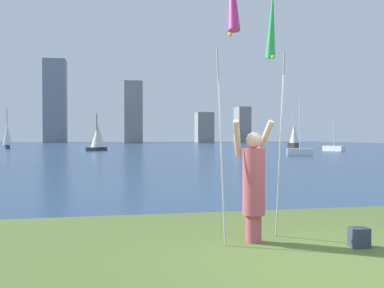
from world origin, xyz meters
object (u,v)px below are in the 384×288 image
at_px(bag, 359,238).
at_px(sailboat_3, 334,148).
at_px(sailboat_2, 98,138).
at_px(sailboat_8, 7,135).
at_px(kite_flag_left, 232,0).
at_px(person, 254,182).
at_px(sailboat_6, 294,136).
at_px(kite_flag_right, 272,30).
at_px(sailboat_1, 300,151).

bearing_deg(bag, sailboat_3, 60.27).
relative_size(sailboat_2, sailboat_8, 0.77).
bearing_deg(bag, kite_flag_left, 176.70).
height_order(sailboat_3, sailboat_8, sailboat_8).
bearing_deg(person, kite_flag_left, -126.47).
bearing_deg(sailboat_6, kite_flag_right, -115.33).
relative_size(sailboat_3, sailboat_6, 0.65).
xyz_separation_m(kite_flag_left, sailboat_8, (-16.14, 50.76, -1.66)).
distance_m(kite_flag_right, sailboat_2, 39.84).
bearing_deg(bag, sailboat_1, 65.95).
height_order(sailboat_1, sailboat_3, sailboat_1).
xyz_separation_m(kite_flag_left, kite_flag_right, (0.94, 0.90, -0.13)).
xyz_separation_m(kite_flag_left, sailboat_6, (22.99, 47.47, -1.82)).
xyz_separation_m(bag, sailboat_8, (-17.99, 50.87, 1.62)).
xyz_separation_m(person, kite_flag_right, (0.47, 0.46, 2.39)).
relative_size(person, sailboat_1, 0.34).
height_order(sailboat_1, sailboat_8, sailboat_8).
distance_m(person, sailboat_8, 53.00).
relative_size(person, kite_flag_left, 0.45).
relative_size(kite_flag_right, sailboat_8, 0.74).
bearing_deg(sailboat_3, sailboat_1, -132.94).
bearing_deg(sailboat_1, sailboat_2, 139.46).
bearing_deg(kite_flag_right, bag, -47.69).
height_order(sailboat_3, sailboat_6, sailboat_6).
bearing_deg(person, bag, -10.69).
relative_size(sailboat_1, sailboat_8, 0.99).
bearing_deg(sailboat_6, sailboat_2, -165.28).
relative_size(sailboat_6, sailboat_8, 1.02).
bearing_deg(kite_flag_right, kite_flag_left, -136.33).
height_order(person, sailboat_1, sailboat_1).
relative_size(bag, sailboat_1, 0.05).
xyz_separation_m(sailboat_2, sailboat_8, (-12.24, 10.36, 0.30)).
bearing_deg(sailboat_3, kite_flag_right, -121.60).
height_order(kite_flag_left, sailboat_8, sailboat_8).
relative_size(kite_flag_left, kite_flag_right, 1.04).
xyz_separation_m(kite_flag_left, bag, (1.85, -0.11, -3.28)).
xyz_separation_m(sailboat_6, sailboat_8, (-39.12, 3.29, 0.16)).
height_order(sailboat_2, sailboat_8, sailboat_8).
bearing_deg(kite_flag_left, sailboat_8, 107.63).
distance_m(bag, sailboat_6, 52.08).
xyz_separation_m(bag, sailboat_1, (11.50, 25.76, 0.22)).
bearing_deg(kite_flag_right, person, -135.50).
bearing_deg(person, sailboat_3, 68.89).
distance_m(person, sailboat_1, 28.32).
height_order(kite_flag_left, kite_flag_right, kite_flag_left).
relative_size(bag, sailboat_2, 0.07).
bearing_deg(kite_flag_left, person, 42.82).
height_order(kite_flag_right, sailboat_1, sailboat_1).
height_order(kite_flag_left, sailboat_1, sailboat_1).
bearing_deg(person, sailboat_2, 106.94).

